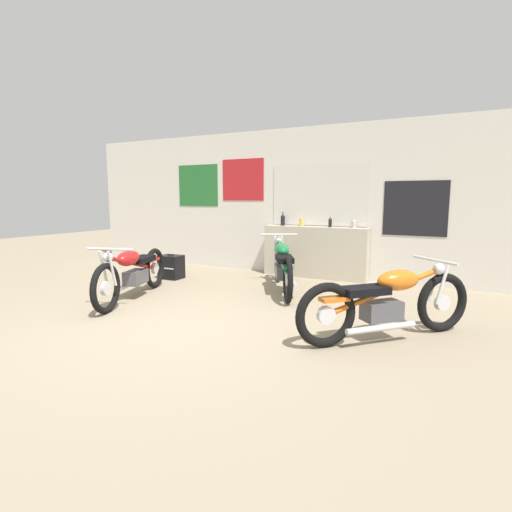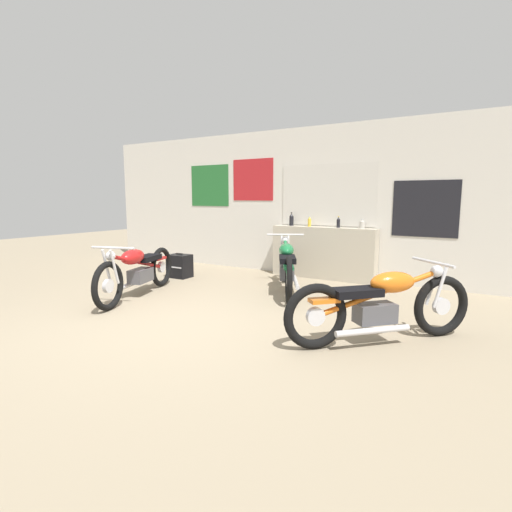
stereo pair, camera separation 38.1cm
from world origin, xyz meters
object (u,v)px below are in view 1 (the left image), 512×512
Objects in this scene: bottle_left_center at (301,222)px; motorcycle_orange at (388,302)px; bottle_leftmost at (283,220)px; hard_case_black at (171,267)px; motorcycle_green at (283,265)px; motorcycle_red at (133,271)px; bottle_right_center at (354,224)px; bottle_center at (330,222)px.

bottle_left_center is 0.13× the size of motorcycle_orange.
bottle_leftmost is 2.30m from hard_case_black.
motorcycle_green reaches higher than motorcycle_red.
bottle_right_center is 0.36× the size of hard_case_black.
hard_case_black is at bearing -140.94° from bottle_leftmost.
bottle_center is (0.94, -0.01, -0.02)m from bottle_leftmost.
bottle_leftmost is at bearing 172.94° from bottle_left_center.
hard_case_black is (-0.49, 1.45, -0.20)m from motorcycle_red.
bottle_right_center is (0.42, 0.05, -0.02)m from bottle_center.
bottle_center is at bearing 27.16° from hard_case_black.
motorcycle_red is at bearing -112.75° from bottle_leftmost.
motorcycle_green is (0.17, -1.22, -0.62)m from bottle_left_center.
hard_case_black is (-1.66, -1.35, -0.85)m from bottle_leftmost.
motorcycle_red is 1.54m from hard_case_black.
bottle_left_center is at bearing -7.06° from bottle_leftmost.
motorcycle_green is at bearing -106.66° from bottle_center.
motorcycle_red is 1.29× the size of motorcycle_orange.
bottle_center is at bearing 118.43° from motorcycle_orange.
bottle_right_center is at bearing 5.18° from bottle_left_center.
hard_case_black is (-4.12, 1.46, -0.19)m from motorcycle_orange.
bottle_right_center is 0.08× the size of motorcycle_red.
bottle_center is 0.10× the size of motorcycle_red.
bottle_leftmost is 1.24× the size of bottle_center.
motorcycle_red is 3.63m from motorcycle_orange.
bottle_center reaches higher than motorcycle_orange.
hard_case_black is at bearing -152.84° from bottle_center.
bottle_center reaches higher than motorcycle_green.
bottle_right_center is 3.11m from motorcycle_orange.
bottle_leftmost reaches higher than motorcycle_orange.
bottle_left_center is 3.22m from motorcycle_red.
bottle_right_center is at bearing 1.60° from bottle_leftmost.
motorcycle_orange is (2.46, -2.81, -0.66)m from bottle_leftmost.
bottle_left_center is at bearing 97.84° from motorcycle_green.
motorcycle_orange is (1.51, -2.80, -0.64)m from bottle_center.
bottle_left_center is 2.57m from hard_case_black.
bottle_center is at bearing 73.34° from motorcycle_green.
motorcycle_orange is at bearing -53.23° from bottle_left_center.
motorcycle_green is (0.57, -1.27, -0.64)m from bottle_leftmost.
motorcycle_red is (-1.74, -1.52, -0.01)m from motorcycle_green.
motorcycle_green is at bearing 41.15° from motorcycle_red.
bottle_right_center is 3.42m from hard_case_black.
hard_case_black is at bearing -178.14° from motorcycle_green.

